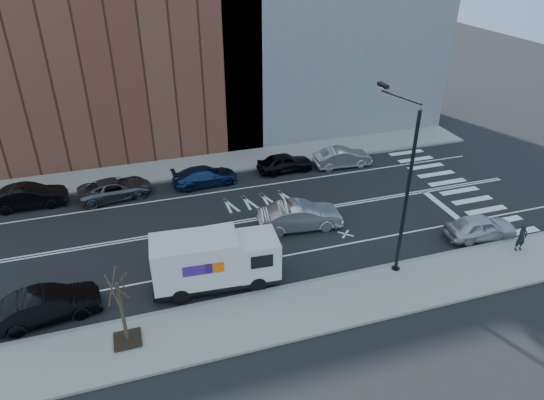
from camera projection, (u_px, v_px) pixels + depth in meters
ground at (236, 222)px, 30.37m from camera, size 120.00×120.00×0.00m
sidewalk_near at (280, 314)px, 23.02m from camera, size 44.00×3.60×0.15m
sidewalk_far at (208, 165)px, 37.64m from camera, size 44.00×3.60×0.15m
curb_near at (269, 291)px, 24.51m from camera, size 44.00×0.25×0.17m
curb_far at (213, 174)px, 36.14m from camera, size 44.00×0.25×0.17m
crosswalk at (453, 186)px, 34.60m from camera, size 3.00×14.00×0.01m
road_markings at (236, 222)px, 30.36m from camera, size 40.00×8.60×0.01m
bldg_brick at (74, 8)px, 35.83m from camera, size 26.00×10.00×22.00m
streetlight at (403, 183)px, 23.99m from camera, size 0.44×4.02×9.34m
street_tree at (123, 318)px, 20.82m from camera, size 1.20×1.20×3.75m
fedex_van at (214, 260)px, 24.31m from camera, size 6.58×2.67×2.94m
far_parked_b at (29, 196)px, 31.74m from camera, size 4.64×1.64×1.53m
far_parked_c at (115, 189)px, 32.89m from camera, size 5.09×2.86×1.34m
far_parked_d at (205, 176)px, 34.57m from camera, size 4.72×2.15×1.34m
far_parked_e at (285, 163)px, 36.45m from camera, size 4.23×1.79×1.43m
far_parked_f at (342, 157)px, 37.23m from camera, size 4.49×1.73×1.46m
driving_sedan at (300, 216)px, 29.45m from camera, size 5.20×2.24×1.67m
near_parked_rear_a at (48, 305)px, 22.55m from camera, size 4.85×2.20×1.54m
near_parked_front at (480, 227)px, 28.55m from camera, size 4.38×2.05×1.45m
pedestrian at (522, 238)px, 27.12m from camera, size 0.61×0.41×1.66m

